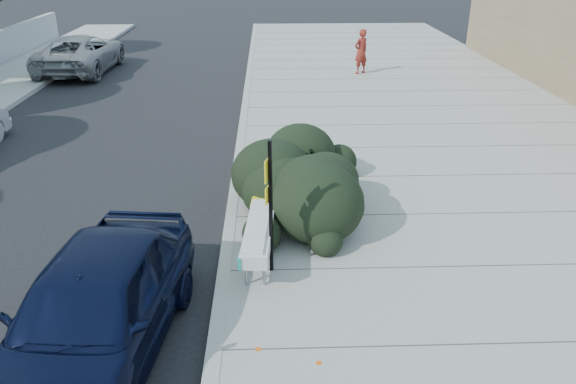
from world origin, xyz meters
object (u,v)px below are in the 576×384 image
sedan_navy (94,309)px  bench (259,231)px  bike_rack (309,162)px  suv_silver (81,54)px  sign_post (270,199)px  pedestrian (361,51)px

sedan_navy → bench: bearing=53.7°
bike_rack → suv_silver: (-8.84, 12.89, 0.06)m
sign_post → suv_silver: bearing=133.4°
sign_post → sedan_navy: size_ratio=0.50×
suv_silver → bench: bearing=117.7°
pedestrian → sign_post: bearing=42.7°
bench → pedestrian: bearing=79.1°
bench → pedestrian: 15.12m
bench → bike_rack: bearing=75.2°
sign_post → pedestrian: bearing=93.2°
bike_rack → sign_post: size_ratio=0.42×
bike_rack → pedestrian: 11.87m
suv_silver → sedan_navy: bearing=108.8°
bench → pedestrian: size_ratio=1.25×
sedan_navy → bike_rack: bearing=65.8°
bench → bike_rack: (1.07, 3.08, 0.04)m
sign_post → sedan_navy: (-2.34, -1.90, -0.68)m
bike_rack → sign_post: bearing=-109.7°
bike_rack → sign_post: 3.68m
sign_post → sedan_navy: 3.09m
bench → bike_rack: size_ratio=2.35×
sedan_navy → pedestrian: 17.98m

